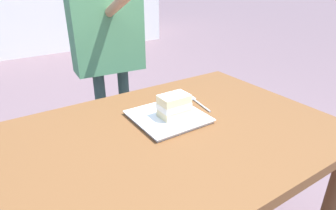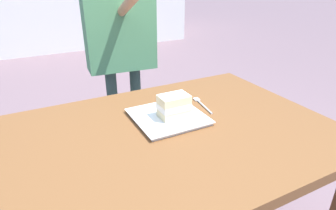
{
  "view_description": "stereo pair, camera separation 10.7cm",
  "coord_description": "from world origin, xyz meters",
  "px_view_note": "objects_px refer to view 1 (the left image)",
  "views": [
    {
      "loc": [
        0.54,
        0.76,
        1.3
      ],
      "look_at": [
        -0.03,
        -0.09,
        0.82
      ],
      "focal_mm": 30.64,
      "sensor_mm": 36.0,
      "label": 1
    },
    {
      "loc": [
        0.45,
        0.82,
        1.3
      ],
      "look_at": [
        -0.03,
        -0.09,
        0.82
      ],
      "focal_mm": 30.64,
      "sensor_mm": 36.0,
      "label": 2
    }
  ],
  "objects_px": {
    "patio_table": "(175,155)",
    "diner_person": "(107,30)",
    "dessert_plate": "(168,117)",
    "cake_slice": "(174,106)",
    "dessert_fork": "(198,103)"
  },
  "relations": [
    {
      "from": "patio_table",
      "to": "diner_person",
      "type": "distance_m",
      "value": 0.91
    },
    {
      "from": "patio_table",
      "to": "diner_person",
      "type": "bearing_deg",
      "value": -96.4
    },
    {
      "from": "patio_table",
      "to": "diner_person",
      "type": "relative_size",
      "value": 0.83
    },
    {
      "from": "patio_table",
      "to": "dessert_plate",
      "type": "relative_size",
      "value": 4.5
    },
    {
      "from": "dessert_plate",
      "to": "cake_slice",
      "type": "xyz_separation_m",
      "value": [
        -0.02,
        0.02,
        0.05
      ]
    },
    {
      "from": "dessert_plate",
      "to": "dessert_fork",
      "type": "bearing_deg",
      "value": -166.68
    },
    {
      "from": "dessert_plate",
      "to": "dessert_fork",
      "type": "distance_m",
      "value": 0.2
    },
    {
      "from": "patio_table",
      "to": "dessert_fork",
      "type": "bearing_deg",
      "value": -147.9
    },
    {
      "from": "patio_table",
      "to": "dessert_plate",
      "type": "distance_m",
      "value": 0.16
    },
    {
      "from": "patio_table",
      "to": "dessert_plate",
      "type": "xyz_separation_m",
      "value": [
        -0.03,
        -0.09,
        0.12
      ]
    },
    {
      "from": "dessert_plate",
      "to": "patio_table",
      "type": "bearing_deg",
      "value": 73.13
    },
    {
      "from": "patio_table",
      "to": "cake_slice",
      "type": "relative_size",
      "value": 10.24
    },
    {
      "from": "cake_slice",
      "to": "dessert_plate",
      "type": "bearing_deg",
      "value": -46.44
    },
    {
      "from": "dessert_plate",
      "to": "diner_person",
      "type": "distance_m",
      "value": 0.78
    },
    {
      "from": "dessert_fork",
      "to": "cake_slice",
      "type": "bearing_deg",
      "value": 19.71
    }
  ]
}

